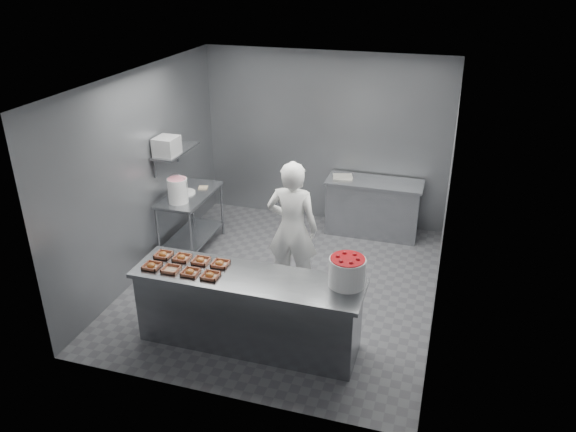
% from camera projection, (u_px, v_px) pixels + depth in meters
% --- Properties ---
extents(floor, '(4.50, 4.50, 0.00)m').
position_uv_depth(floor, '(284.00, 284.00, 7.72)').
color(floor, '#4C4C51').
rests_on(floor, ground).
extents(ceiling, '(4.50, 4.50, 0.00)m').
position_uv_depth(ceiling, '(283.00, 78.00, 6.53)').
color(ceiling, white).
rests_on(ceiling, wall_back).
extents(wall_back, '(4.00, 0.04, 2.80)m').
position_uv_depth(wall_back, '(325.00, 139.00, 9.08)').
color(wall_back, slate).
rests_on(wall_back, ground).
extents(wall_left, '(0.04, 4.50, 2.80)m').
position_uv_depth(wall_left, '(144.00, 173.00, 7.65)').
color(wall_left, slate).
rests_on(wall_left, ground).
extents(wall_right, '(0.04, 4.50, 2.80)m').
position_uv_depth(wall_right, '(446.00, 208.00, 6.60)').
color(wall_right, slate).
rests_on(wall_right, ground).
extents(service_counter, '(2.60, 0.70, 0.90)m').
position_uv_depth(service_counter, '(248.00, 310.00, 6.36)').
color(service_counter, slate).
rests_on(service_counter, ground).
extents(prep_table, '(0.60, 1.20, 0.90)m').
position_uv_depth(prep_table, '(191.00, 213.00, 8.42)').
color(prep_table, slate).
rests_on(prep_table, ground).
extents(back_counter, '(1.50, 0.60, 0.90)m').
position_uv_depth(back_counter, '(373.00, 207.00, 8.94)').
color(back_counter, slate).
rests_on(back_counter, ground).
extents(wall_shelf, '(0.35, 0.90, 0.03)m').
position_uv_depth(wall_shelf, '(175.00, 151.00, 8.06)').
color(wall_shelf, slate).
rests_on(wall_shelf, wall_left).
extents(tray_0, '(0.19, 0.18, 0.06)m').
position_uv_depth(tray_0, '(152.00, 266.00, 6.33)').
color(tray_0, tan).
rests_on(tray_0, service_counter).
extents(tray_1, '(0.19, 0.18, 0.04)m').
position_uv_depth(tray_1, '(171.00, 269.00, 6.27)').
color(tray_1, tan).
rests_on(tray_1, service_counter).
extents(tray_2, '(0.19, 0.18, 0.06)m').
position_uv_depth(tray_2, '(190.00, 272.00, 6.20)').
color(tray_2, tan).
rests_on(tray_2, service_counter).
extents(tray_3, '(0.19, 0.18, 0.06)m').
position_uv_depth(tray_3, '(210.00, 275.00, 6.14)').
color(tray_3, tan).
rests_on(tray_3, service_counter).
extents(tray_4, '(0.19, 0.18, 0.06)m').
position_uv_depth(tray_4, '(163.00, 255.00, 6.57)').
color(tray_4, tan).
rests_on(tray_4, service_counter).
extents(tray_5, '(0.19, 0.18, 0.06)m').
position_uv_depth(tray_5, '(182.00, 257.00, 6.50)').
color(tray_5, tan).
rests_on(tray_5, service_counter).
extents(tray_6, '(0.19, 0.18, 0.06)m').
position_uv_depth(tray_6, '(201.00, 260.00, 6.44)').
color(tray_6, tan).
rests_on(tray_6, service_counter).
extents(tray_7, '(0.19, 0.18, 0.06)m').
position_uv_depth(tray_7, '(220.00, 264.00, 6.38)').
color(tray_7, tan).
rests_on(tray_7, service_counter).
extents(worker, '(0.68, 0.46, 1.83)m').
position_uv_depth(worker, '(292.00, 229.00, 7.20)').
color(worker, white).
rests_on(worker, ground).
extents(strawberry_tub, '(0.39, 0.39, 0.32)m').
position_uv_depth(strawberry_tub, '(347.00, 271.00, 5.94)').
color(strawberry_tub, white).
rests_on(strawberry_tub, service_counter).
extents(glaze_bucket, '(0.30, 0.28, 0.43)m').
position_uv_depth(glaze_bucket, '(178.00, 190.00, 7.93)').
color(glaze_bucket, white).
rests_on(glaze_bucket, prep_table).
extents(bucket_lid, '(0.42, 0.42, 0.02)m').
position_uv_depth(bucket_lid, '(184.00, 193.00, 8.30)').
color(bucket_lid, white).
rests_on(bucket_lid, prep_table).
extents(rag, '(0.16, 0.15, 0.02)m').
position_uv_depth(rag, '(203.00, 187.00, 8.49)').
color(rag, '#CCB28C').
rests_on(rag, prep_table).
extents(appliance, '(0.30, 0.34, 0.25)m').
position_uv_depth(appliance, '(167.00, 146.00, 7.80)').
color(appliance, gray).
rests_on(appliance, wall_shelf).
extents(paper_stack, '(0.34, 0.28, 0.04)m').
position_uv_depth(paper_stack, '(343.00, 177.00, 8.87)').
color(paper_stack, silver).
rests_on(paper_stack, back_counter).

